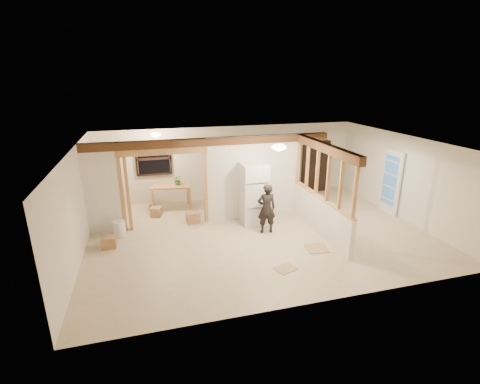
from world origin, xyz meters
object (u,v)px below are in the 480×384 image
object	(u,v)px
work_table	(171,197)
shop_vac	(116,205)
refrigerator	(254,193)
woman	(267,209)
bookshelf	(315,166)

from	to	relation	value
work_table	shop_vac	distance (m)	1.71
refrigerator	woman	world-z (taller)	refrigerator
woman	work_table	size ratio (longest dim) A/B	1.12
woman	bookshelf	world-z (taller)	bookshelf
woman	bookshelf	size ratio (longest dim) A/B	0.74
woman	bookshelf	bearing A→B (deg)	-130.24
work_table	shop_vac	world-z (taller)	work_table
shop_vac	bookshelf	distance (m)	7.11
refrigerator	shop_vac	distance (m)	4.31
refrigerator	shop_vac	size ratio (longest dim) A/B	2.60
refrigerator	work_table	size ratio (longest dim) A/B	1.42
refrigerator	shop_vac	xyz separation A→B (m)	(-3.95, 1.62, -0.55)
bookshelf	shop_vac	bearing A→B (deg)	-175.00
woman	bookshelf	distance (m)	4.26
shop_vac	bookshelf	world-z (taller)	bookshelf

